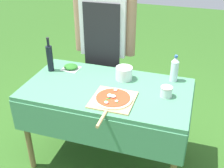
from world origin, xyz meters
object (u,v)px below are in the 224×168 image
(person_cook, at_px, (105,39))
(mixing_tub, at_px, (124,73))
(herb_container, at_px, (71,67))
(sauce_jar, at_px, (166,92))
(oil_bottle, at_px, (50,58))
(pizza_on_peel, at_px, (113,99))
(water_bottle, at_px, (175,69))
(prep_table, at_px, (107,98))

(person_cook, relative_size, mixing_tub, 11.30)
(herb_container, xyz_separation_m, sauce_jar, (0.92, -0.21, 0.02))
(person_cook, distance_m, sauce_jar, 0.94)
(person_cook, xyz_separation_m, oil_bottle, (-0.37, -0.46, -0.06))
(herb_container, relative_size, mixing_tub, 1.14)
(pizza_on_peel, xyz_separation_m, sauce_jar, (0.38, 0.19, 0.02))
(water_bottle, distance_m, mixing_tub, 0.43)
(prep_table, distance_m, pizza_on_peel, 0.24)
(prep_table, distance_m, herb_container, 0.50)
(herb_container, bearing_deg, sauce_jar, -12.84)
(mixing_tub, bearing_deg, prep_table, -116.75)
(person_cook, distance_m, water_bottle, 0.80)
(mixing_tub, bearing_deg, person_cook, 127.51)
(person_cook, relative_size, herb_container, 9.87)
(person_cook, distance_m, pizza_on_peel, 0.87)
(herb_container, relative_size, sauce_jar, 1.77)
(person_cook, xyz_separation_m, sauce_jar, (0.71, -0.59, -0.15))
(pizza_on_peel, bearing_deg, herb_container, 143.41)
(prep_table, bearing_deg, mixing_tub, 63.25)
(herb_container, bearing_deg, pizza_on_peel, -36.76)
(water_bottle, bearing_deg, sauce_jar, -94.88)
(mixing_tub, relative_size, sauce_jar, 1.54)
(water_bottle, height_order, sauce_jar, water_bottle)
(oil_bottle, bearing_deg, prep_table, -12.99)
(prep_table, bearing_deg, herb_container, 153.09)
(person_cook, bearing_deg, water_bottle, 154.29)
(person_cook, xyz_separation_m, pizza_on_peel, (0.33, -0.78, -0.17))
(prep_table, distance_m, sauce_jar, 0.50)
(person_cook, relative_size, oil_bottle, 5.14)
(pizza_on_peel, bearing_deg, person_cook, 113.18)
(person_cook, height_order, pizza_on_peel, person_cook)
(water_bottle, relative_size, sauce_jar, 2.52)
(pizza_on_peel, height_order, mixing_tub, mixing_tub)
(pizza_on_peel, relative_size, water_bottle, 2.16)
(oil_bottle, distance_m, herb_container, 0.21)
(sauce_jar, bearing_deg, water_bottle, 85.12)
(herb_container, bearing_deg, mixing_tub, -3.70)
(water_bottle, bearing_deg, mixing_tub, -166.48)
(water_bottle, height_order, herb_container, water_bottle)
(person_cook, relative_size, sauce_jar, 17.44)
(pizza_on_peel, bearing_deg, oil_bottle, 155.62)
(person_cook, xyz_separation_m, water_bottle, (0.74, -0.32, -0.07))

